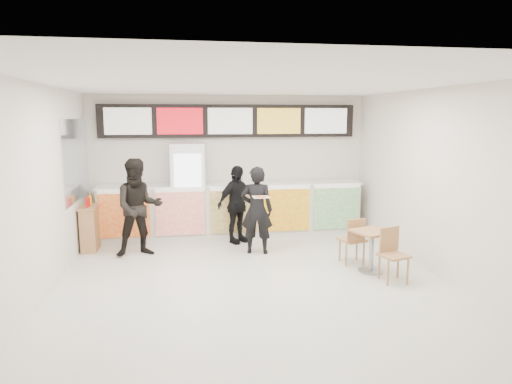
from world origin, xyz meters
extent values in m
plane|color=beige|center=(0.00, 0.00, 0.00)|extent=(7.00, 7.00, 0.00)
plane|color=white|center=(0.00, 0.00, 3.00)|extent=(7.00, 7.00, 0.00)
plane|color=silver|center=(0.00, 3.50, 1.50)|extent=(6.00, 0.00, 6.00)
plane|color=silver|center=(-3.00, 0.00, 1.50)|extent=(0.00, 7.00, 7.00)
plane|color=silver|center=(3.00, 0.00, 1.50)|extent=(0.00, 7.00, 7.00)
cube|color=silver|center=(0.00, 3.10, 0.55)|extent=(5.50, 0.70, 1.10)
cube|color=silver|center=(0.00, 3.10, 1.12)|extent=(5.56, 0.76, 0.04)
cube|color=red|center=(-2.20, 2.72, 0.61)|extent=(0.99, 0.02, 0.90)
cube|color=#F23580|center=(-1.10, 2.72, 0.61)|extent=(0.99, 0.02, 0.90)
cube|color=brown|center=(0.00, 2.72, 0.61)|extent=(0.99, 0.02, 0.90)
cube|color=yellow|center=(1.10, 2.72, 0.61)|extent=(0.99, 0.02, 0.90)
cube|color=green|center=(2.20, 2.72, 0.61)|extent=(0.99, 0.02, 0.90)
cube|color=black|center=(0.00, 3.42, 2.45)|extent=(5.50, 0.12, 0.70)
cube|color=beige|center=(-2.12, 3.35, 2.45)|extent=(0.95, 0.02, 0.55)
cube|color=red|center=(-1.06, 3.35, 2.45)|extent=(0.95, 0.02, 0.55)
cube|color=silver|center=(0.00, 3.35, 2.45)|extent=(0.95, 0.02, 0.55)
cube|color=gold|center=(1.06, 3.35, 2.45)|extent=(0.95, 0.02, 0.55)
cube|color=silver|center=(2.12, 3.35, 2.45)|extent=(0.95, 0.02, 0.55)
cube|color=white|center=(-0.93, 3.12, 1.00)|extent=(0.70, 0.65, 2.00)
cube|color=white|center=(-0.93, 2.78, 1.05)|extent=(0.54, 0.02, 1.50)
cylinder|color=#18853D|center=(-1.14, 2.82, 0.45)|extent=(0.07, 0.07, 0.22)
cylinder|color=#E24713|center=(-1.00, 2.82, 0.45)|extent=(0.07, 0.07, 0.22)
cylinder|color=red|center=(-0.86, 2.82, 0.45)|extent=(0.07, 0.07, 0.22)
cylinder|color=blue|center=(-0.72, 2.82, 0.45)|extent=(0.07, 0.07, 0.22)
cylinder|color=#E24713|center=(-1.14, 2.82, 0.83)|extent=(0.07, 0.07, 0.22)
cylinder|color=red|center=(-1.00, 2.82, 0.83)|extent=(0.07, 0.07, 0.22)
cylinder|color=blue|center=(-0.86, 2.82, 0.83)|extent=(0.07, 0.07, 0.22)
cylinder|color=#18853D|center=(-0.72, 2.82, 0.83)|extent=(0.07, 0.07, 0.22)
cylinder|color=red|center=(-1.14, 2.82, 1.21)|extent=(0.07, 0.07, 0.22)
cylinder|color=blue|center=(-1.00, 2.82, 1.21)|extent=(0.07, 0.07, 0.22)
cylinder|color=#18853D|center=(-0.86, 2.82, 1.21)|extent=(0.07, 0.07, 0.22)
cylinder|color=#E24713|center=(-0.72, 2.82, 1.21)|extent=(0.07, 0.07, 0.22)
cylinder|color=blue|center=(-1.14, 2.82, 1.59)|extent=(0.07, 0.07, 0.22)
cylinder|color=#18853D|center=(-1.00, 2.82, 1.59)|extent=(0.07, 0.07, 0.22)
cylinder|color=#E24713|center=(-0.86, 2.82, 1.59)|extent=(0.07, 0.07, 0.22)
cylinder|color=red|center=(-0.72, 2.82, 1.59)|extent=(0.07, 0.07, 0.22)
cube|color=#B2B7BF|center=(-2.99, 2.45, 1.75)|extent=(0.01, 2.00, 1.50)
imported|color=black|center=(0.31, 1.75, 0.82)|extent=(0.67, 0.52, 1.65)
imported|color=black|center=(-1.85, 1.96, 0.90)|extent=(0.99, 0.83, 1.80)
imported|color=black|center=(0.02, 2.55, 0.79)|extent=(0.98, 0.83, 1.58)
cube|color=beige|center=(0.31, 1.30, 1.15)|extent=(0.28, 0.28, 0.01)
cone|color=#CC7233|center=(0.31, 1.30, 1.16)|extent=(0.36, 0.36, 0.02)
cube|color=#A07D49|center=(2.00, 0.40, 0.68)|extent=(0.70, 0.70, 0.04)
cylinder|color=gray|center=(2.00, 0.40, 0.34)|extent=(0.07, 0.07, 0.67)
cylinder|color=gray|center=(2.00, 0.40, 0.01)|extent=(0.41, 0.41, 0.03)
cube|color=#A07D49|center=(2.15, -0.10, 0.42)|extent=(0.49, 0.49, 0.04)
cube|color=#A07D49|center=(2.15, 0.08, 0.64)|extent=(0.37, 0.14, 0.39)
cube|color=#A07D49|center=(1.85, 0.89, 0.42)|extent=(0.49, 0.49, 0.04)
cube|color=#A07D49|center=(1.85, 0.71, 0.64)|extent=(0.37, 0.14, 0.39)
cube|color=#A07D49|center=(-2.82, 2.54, 0.41)|extent=(0.27, 0.73, 0.82)
cube|color=#A07D49|center=(-2.82, 2.54, 0.84)|extent=(0.31, 0.77, 0.04)
cylinder|color=red|center=(-2.82, 2.34, 0.94)|extent=(0.05, 0.05, 0.16)
cylinder|color=red|center=(-2.82, 2.49, 0.94)|extent=(0.05, 0.05, 0.16)
cylinder|color=yellow|center=(-2.82, 2.65, 0.94)|extent=(0.05, 0.05, 0.16)
cylinder|color=brown|center=(-2.82, 2.79, 0.94)|extent=(0.05, 0.05, 0.16)
camera|label=1|loc=(-1.05, -6.45, 2.54)|focal=32.00mm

